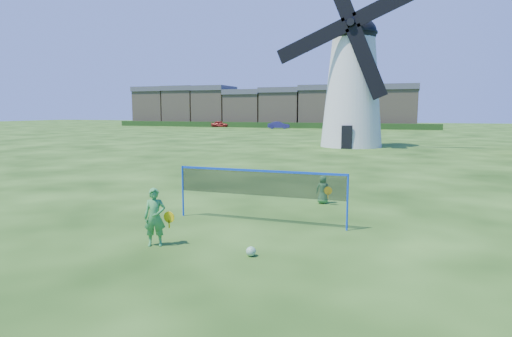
{
  "coord_description": "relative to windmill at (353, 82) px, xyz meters",
  "views": [
    {
      "loc": [
        4.62,
        -11.81,
        3.24
      ],
      "look_at": [
        0.2,
        0.5,
        1.5
      ],
      "focal_mm": 30.9,
      "sensor_mm": 36.0,
      "label": 1
    }
  ],
  "objects": [
    {
      "name": "ground",
      "position": [
        0.67,
        -28.05,
        -5.66
      ],
      "size": [
        220.0,
        220.0,
        0.0
      ],
      "primitive_type": "plane",
      "color": "black",
      "rests_on": "ground"
    },
    {
      "name": "windmill",
      "position": [
        0.0,
        0.0,
        0.0
      ],
      "size": [
        12.68,
        5.38,
        16.72
      ],
      "color": "white",
      "rests_on": "ground"
    },
    {
      "name": "badminton_net",
      "position": [
        1.18,
        -28.11,
        -4.52
      ],
      "size": [
        5.05,
        0.05,
        1.55
      ],
      "color": "blue",
      "rests_on": "ground"
    },
    {
      "name": "player_girl",
      "position": [
        -0.45,
        -31.02,
        -4.95
      ],
      "size": [
        0.72,
        0.51,
        1.4
      ],
      "rotation": [
        0.0,
        0.0,
        0.4
      ],
      "color": "#3A9346",
      "rests_on": "ground"
    },
    {
      "name": "player_boy",
      "position": [
        2.39,
        -24.86,
        -5.16
      ],
      "size": [
        0.61,
        0.4,
        0.99
      ],
      "rotation": [
        0.0,
        0.0,
        3.17
      ],
      "color": "#459045",
      "rests_on": "ground"
    },
    {
      "name": "play_ball",
      "position": [
        1.98,
        -30.97,
        -5.55
      ],
      "size": [
        0.22,
        0.22,
        0.22
      ],
      "primitive_type": "sphere",
      "color": "green",
      "rests_on": "ground"
    },
    {
      "name": "terraced_houses",
      "position": [
        -23.2,
        43.95,
        -1.72
      ],
      "size": [
        57.37,
        8.4,
        8.2
      ],
      "color": "gray",
      "rests_on": "ground"
    },
    {
      "name": "hedge",
      "position": [
        -21.33,
        37.95,
        -5.16
      ],
      "size": [
        62.0,
        0.8,
        1.0
      ],
      "primitive_type": "cube",
      "color": "#193814",
      "rests_on": "ground"
    },
    {
      "name": "car_left",
      "position": [
        -29.88,
        37.85,
        -5.07
      ],
      "size": [
        3.6,
        1.82,
        1.18
      ],
      "primitive_type": "imported",
      "rotation": [
        0.0,
        0.0,
        1.7
      ],
      "color": "maroon",
      "rests_on": "ground"
    },
    {
      "name": "car_right",
      "position": [
        -17.05,
        34.19,
        -5.03
      ],
      "size": [
        3.95,
        1.97,
        1.25
      ],
      "primitive_type": "imported",
      "rotation": [
        0.0,
        0.0,
        1.75
      ],
      "color": "navy",
      "rests_on": "ground"
    }
  ]
}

